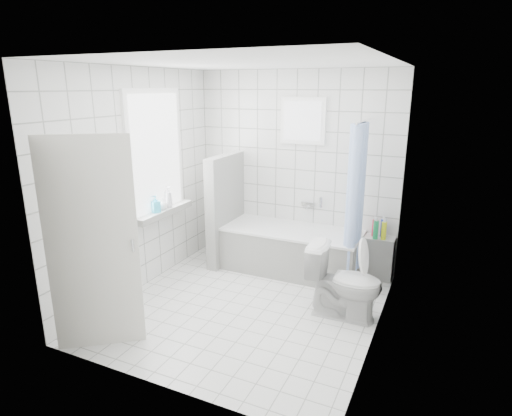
% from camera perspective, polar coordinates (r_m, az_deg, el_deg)
% --- Properties ---
extents(ground, '(3.00, 3.00, 0.00)m').
position_cam_1_polar(ground, '(4.94, -1.22, -12.89)').
color(ground, white).
rests_on(ground, ground).
extents(ceiling, '(3.00, 3.00, 0.00)m').
position_cam_1_polar(ceiling, '(4.34, -1.43, 18.80)').
color(ceiling, white).
rests_on(ceiling, ground).
extents(wall_back, '(2.80, 0.02, 2.60)m').
position_cam_1_polar(wall_back, '(5.82, 5.24, 5.14)').
color(wall_back, white).
rests_on(wall_back, ground).
extents(wall_front, '(2.80, 0.02, 2.60)m').
position_cam_1_polar(wall_front, '(3.24, -13.10, -3.99)').
color(wall_front, white).
rests_on(wall_front, ground).
extents(wall_left, '(0.02, 3.00, 2.60)m').
position_cam_1_polar(wall_left, '(5.22, -15.27, 3.40)').
color(wall_left, white).
rests_on(wall_left, ground).
extents(wall_right, '(0.02, 3.00, 2.60)m').
position_cam_1_polar(wall_right, '(4.07, 16.69, -0.20)').
color(wall_right, white).
rests_on(wall_right, ground).
extents(window_left, '(0.01, 0.90, 1.40)m').
position_cam_1_polar(window_left, '(5.37, -13.08, 7.14)').
color(window_left, white).
rests_on(window_left, wall_left).
extents(window_back, '(0.50, 0.01, 0.50)m').
position_cam_1_polar(window_back, '(5.66, 6.22, 11.46)').
color(window_back, white).
rests_on(window_back, wall_back).
extents(window_sill, '(0.18, 1.02, 0.08)m').
position_cam_1_polar(window_sill, '(5.50, -12.23, -0.52)').
color(window_sill, white).
rests_on(window_sill, wall_left).
extents(door, '(0.67, 0.51, 2.00)m').
position_cam_1_polar(door, '(4.12, -20.94, -4.77)').
color(door, silver).
rests_on(door, ground).
extents(bathtub, '(1.79, 0.77, 0.58)m').
position_cam_1_polar(bathtub, '(5.72, 4.77, -5.58)').
color(bathtub, white).
rests_on(bathtub, ground).
extents(partition_wall, '(0.15, 0.85, 1.50)m').
position_cam_1_polar(partition_wall, '(5.91, -4.08, -0.15)').
color(partition_wall, white).
rests_on(partition_wall, ground).
extents(tiled_ledge, '(0.40, 0.24, 0.55)m').
position_cam_1_polar(tiled_ledge, '(5.72, 15.85, -6.34)').
color(tiled_ledge, white).
rests_on(tiled_ledge, ground).
extents(toilet, '(0.79, 0.46, 0.79)m').
position_cam_1_polar(toilet, '(4.66, 11.72, -9.64)').
color(toilet, white).
rests_on(toilet, ground).
extents(curtain_rod, '(0.02, 0.80, 0.02)m').
position_cam_1_polar(curtain_rod, '(5.09, 14.16, 11.15)').
color(curtain_rod, silver).
rests_on(curtain_rod, wall_back).
extents(shower_curtain, '(0.14, 0.48, 1.78)m').
position_cam_1_polar(shower_curtain, '(5.11, 13.20, 0.98)').
color(shower_curtain, '#4D7DE3').
rests_on(shower_curtain, curtain_rod).
extents(tub_faucet, '(0.18, 0.06, 0.06)m').
position_cam_1_polar(tub_faucet, '(5.81, 6.97, 0.53)').
color(tub_faucet, silver).
rests_on(tub_faucet, wall_back).
extents(sill_bottles, '(0.16, 0.38, 0.27)m').
position_cam_1_polar(sill_bottles, '(5.45, -12.29, 0.95)').
color(sill_bottles, '#37CEF8').
rests_on(sill_bottles, window_sill).
extents(ledge_bottles, '(0.19, 0.17, 0.23)m').
position_cam_1_polar(ledge_bottles, '(5.56, 16.12, -2.73)').
color(ledge_bottles, '#EFFC1A').
rests_on(ledge_bottles, tiled_ledge).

